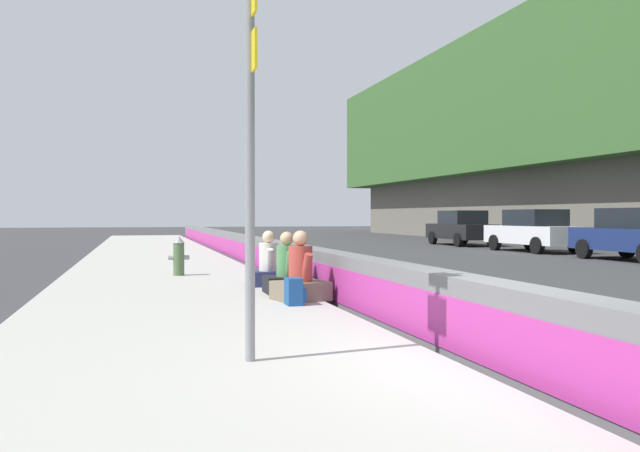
# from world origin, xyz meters

# --- Properties ---
(ground_plane) EXTENTS (160.00, 160.00, 0.00)m
(ground_plane) POSITION_xyz_m (0.00, 0.00, 0.00)
(ground_plane) COLOR #353538
(ground_plane) RESTS_ON ground
(sidewalk_strip) EXTENTS (80.00, 4.40, 0.14)m
(sidewalk_strip) POSITION_xyz_m (0.00, 2.65, 0.07)
(sidewalk_strip) COLOR #A8A59E
(sidewalk_strip) RESTS_ON ground_plane
(jersey_barrier) EXTENTS (76.00, 0.45, 0.85)m
(jersey_barrier) POSITION_xyz_m (0.00, 0.00, 0.42)
(jersey_barrier) COLOR slate
(jersey_barrier) RESTS_ON ground_plane
(route_sign_post) EXTENTS (0.44, 0.09, 3.60)m
(route_sign_post) POSITION_xyz_m (0.64, 2.24, 2.21)
(route_sign_post) COLOR gray
(route_sign_post) RESTS_ON sidewalk_strip
(fire_hydrant) EXTENTS (0.26, 0.46, 0.88)m
(fire_hydrant) POSITION_xyz_m (9.53, 2.35, 0.59)
(fire_hydrant) COLOR #47663D
(fire_hydrant) RESTS_ON sidewalk_strip
(seated_person_foreground) EXTENTS (0.83, 0.91, 1.09)m
(seated_person_foreground) POSITION_xyz_m (4.71, 0.77, 0.48)
(seated_person_foreground) COLOR #706651
(seated_person_foreground) RESTS_ON sidewalk_strip
(seated_person_middle) EXTENTS (0.67, 0.75, 1.05)m
(seated_person_middle) POSITION_xyz_m (5.71, 0.76, 0.47)
(seated_person_middle) COLOR black
(seated_person_middle) RESTS_ON sidewalk_strip
(seated_person_rear) EXTENTS (0.71, 0.81, 1.04)m
(seated_person_rear) POSITION_xyz_m (6.92, 0.84, 0.47)
(seated_person_rear) COLOR #23284C
(seated_person_rear) RESTS_ON sidewalk_strip
(backpack) EXTENTS (0.32, 0.28, 0.40)m
(backpack) POSITION_xyz_m (4.18, 0.99, 0.33)
(backpack) COLOR navy
(backpack) RESTS_ON sidewalk_strip
(parked_car_third) EXTENTS (4.52, 1.98, 1.71)m
(parked_car_third) POSITION_xyz_m (12.26, -12.25, 0.86)
(parked_car_third) COLOR navy
(parked_car_third) RESTS_ON ground_plane
(parked_car_fourth) EXTENTS (4.56, 2.07, 1.71)m
(parked_car_fourth) POSITION_xyz_m (17.87, -12.21, 0.86)
(parked_car_fourth) COLOR silver
(parked_car_fourth) RESTS_ON ground_plane
(parked_car_midline) EXTENTS (4.53, 2.01, 1.71)m
(parked_car_midline) POSITION_xyz_m (23.84, -12.13, 0.86)
(parked_car_midline) COLOR black
(parked_car_midline) RESTS_ON ground_plane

